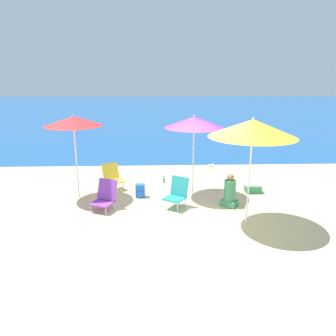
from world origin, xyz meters
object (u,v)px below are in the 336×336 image
(beach_umbrella_red, at_px, (73,121))
(person_seated_near, at_px, (230,193))
(beach_umbrella_purple, at_px, (194,122))
(beach_chair_yellow, at_px, (112,176))
(backpack_blue, at_px, (140,191))
(cooler_box, at_px, (253,188))
(seagull, at_px, (211,166))
(beach_chair_purple, at_px, (105,196))
(beach_umbrella_yellow, at_px, (253,128))
(water_bottle, at_px, (164,180))
(beach_chair_teal, at_px, (177,192))

(beach_umbrella_red, bearing_deg, person_seated_near, -10.67)
(beach_umbrella_purple, bearing_deg, beach_chair_yellow, 165.58)
(backpack_blue, distance_m, cooler_box, 3.25)
(person_seated_near, xyz_separation_m, backpack_blue, (-2.34, 0.75, -0.18))
(seagull, bearing_deg, beach_chair_purple, -133.26)
(cooler_box, relative_size, seagull, 1.70)
(seagull, bearing_deg, beach_chair_yellow, -149.29)
(beach_umbrella_yellow, relative_size, water_bottle, 11.59)
(beach_chair_teal, bearing_deg, beach_chair_yellow, 176.27)
(beach_umbrella_yellow, distance_m, cooler_box, 3.05)
(backpack_blue, xyz_separation_m, water_bottle, (0.69, 1.23, -0.10))
(seagull, bearing_deg, beach_chair_teal, -112.89)
(beach_chair_purple, xyz_separation_m, backpack_blue, (0.85, 0.84, -0.17))
(beach_chair_teal, height_order, backpack_blue, beach_chair_teal)
(beach_umbrella_red, bearing_deg, beach_umbrella_purple, 1.17)
(beach_chair_yellow, relative_size, cooler_box, 1.69)
(beach_chair_teal, bearing_deg, beach_umbrella_yellow, -1.48)
(beach_chair_teal, bearing_deg, beach_umbrella_red, -161.73)
(beach_chair_yellow, xyz_separation_m, water_bottle, (1.54, 0.56, -0.32))
(cooler_box, bearing_deg, water_bottle, 158.94)
(beach_chair_purple, bearing_deg, beach_umbrella_yellow, 7.40)
(beach_chair_yellow, bearing_deg, water_bottle, -13.89)
(beach_chair_purple, relative_size, beach_chair_teal, 0.96)
(cooler_box, bearing_deg, beach_umbrella_red, -177.25)
(beach_umbrella_purple, distance_m, beach_chair_yellow, 2.93)
(beach_umbrella_red, bearing_deg, water_bottle, 27.05)
(seagull, bearing_deg, beach_umbrella_yellow, -88.90)
(backpack_blue, bearing_deg, beach_umbrella_purple, 3.00)
(person_seated_near, relative_size, backpack_blue, 2.37)
(beach_chair_teal, bearing_deg, cooler_box, 58.41)
(beach_chair_teal, relative_size, cooler_box, 1.72)
(beach_chair_teal, bearing_deg, person_seated_near, 34.88)
(water_bottle, height_order, seagull, seagull)
(beach_chair_yellow, bearing_deg, beach_chair_purple, -123.45)
(person_seated_near, xyz_separation_m, water_bottle, (-1.65, 1.98, -0.28))
(beach_umbrella_red, relative_size, backpack_blue, 6.19)
(beach_chair_teal, relative_size, seagull, 2.91)
(beach_umbrella_yellow, distance_m, beach_umbrella_purple, 2.18)
(beach_chair_purple, bearing_deg, beach_umbrella_red, 159.26)
(beach_umbrella_purple, height_order, seagull, beach_umbrella_purple)
(beach_umbrella_red, distance_m, cooler_box, 5.33)
(beach_umbrella_yellow, distance_m, beach_chair_teal, 2.60)
(seagull, bearing_deg, beach_umbrella_purple, -110.12)
(backpack_blue, bearing_deg, cooler_box, 4.40)
(beach_chair_teal, xyz_separation_m, person_seated_near, (1.36, 0.01, -0.04))
(beach_umbrella_purple, relative_size, seagull, 8.43)
(beach_chair_yellow, height_order, seagull, beach_chair_yellow)
(backpack_blue, bearing_deg, beach_chair_purple, -135.20)
(beach_umbrella_red, xyz_separation_m, beach_chair_purple, (0.85, -0.85, -1.77))
(beach_umbrella_purple, bearing_deg, beach_umbrella_yellow, -62.28)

